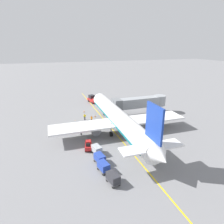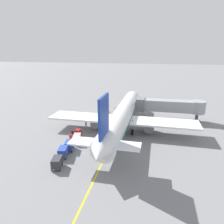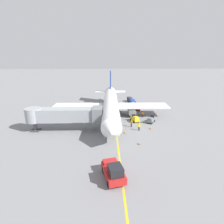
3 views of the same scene
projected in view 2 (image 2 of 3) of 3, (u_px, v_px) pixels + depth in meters
name	position (u px, v px, depth m)	size (l,w,h in m)	color
ground_plane	(117.00, 131.00, 42.66)	(400.00, 400.00, 0.00)	slate
gate_lead_in_line	(117.00, 131.00, 42.66)	(0.24, 80.00, 0.01)	gold
parked_airliner	(122.00, 116.00, 42.07)	(30.07, 37.24, 10.63)	white
jet_bridge	(170.00, 106.00, 48.52)	(15.85, 3.50, 4.98)	#93999E
pushback_tractor	(135.00, 98.00, 66.04)	(3.20, 4.80, 2.40)	#B21E1E
baggage_tug_lead	(101.00, 119.00, 47.86)	(1.94, 2.75, 1.62)	gold
baggage_tug_trailing	(87.00, 117.00, 49.33)	(2.36, 2.75, 1.62)	slate
baggage_tug_spare	(76.00, 134.00, 39.37)	(1.78, 2.71, 1.62)	#B21E1E
baggage_cart_front	(77.00, 138.00, 37.06)	(1.72, 2.98, 1.58)	#4C4C51
baggage_cart_second_in_train	(69.00, 145.00, 34.40)	(1.72, 2.98, 1.58)	#4C4C51
baggage_cart_third_in_train	(63.00, 152.00, 32.20)	(1.72, 2.98, 1.58)	#4C4C51
baggage_cart_tail_end	(57.00, 162.00, 29.26)	(1.72, 2.98, 1.58)	#4C4C51
ground_crew_wing_walker	(109.00, 114.00, 50.65)	(0.48, 0.65, 1.69)	#232328
ground_crew_loader	(86.00, 122.00, 45.26)	(0.70, 0.37, 1.69)	#232328
ground_crew_marshaller	(106.00, 111.00, 52.84)	(0.73, 0.27, 1.69)	#232328
safety_cone_nose_left	(95.00, 114.00, 52.88)	(0.36, 0.36, 0.59)	black
safety_cone_nose_right	(115.00, 107.00, 58.65)	(0.36, 0.36, 0.59)	black
safety_cone_wing_tip	(119.00, 113.00, 53.61)	(0.36, 0.36, 0.59)	black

